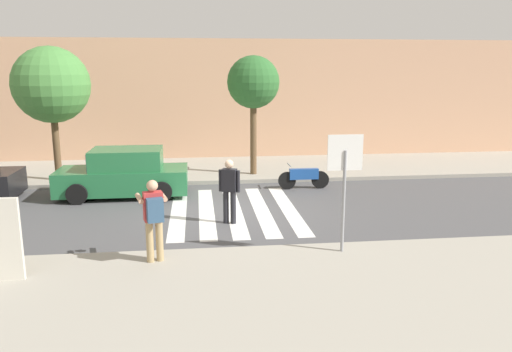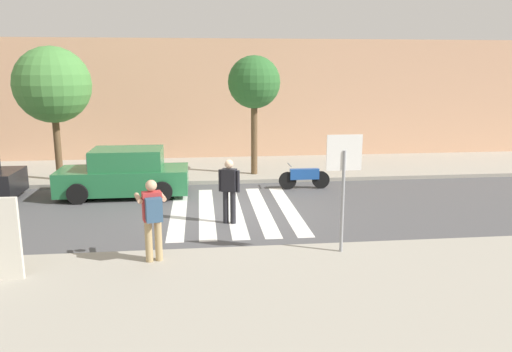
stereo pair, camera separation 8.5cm
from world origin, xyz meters
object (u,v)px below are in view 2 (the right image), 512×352
(street_tree_west, at_px, (52,85))
(street_tree_center, at_px, (254,83))
(parked_car_green, at_px, (125,174))
(motorcycle, at_px, (304,177))
(stop_sign, at_px, (344,167))
(pedestrian_crossing, at_px, (229,188))
(photographer_with_backpack, at_px, (153,214))

(street_tree_west, xyz_separation_m, street_tree_center, (7.05, 0.21, 0.04))
(parked_car_green, bearing_deg, motorcycle, 2.88)
(stop_sign, height_order, motorcycle, stop_sign)
(parked_car_green, xyz_separation_m, motorcycle, (5.95, 0.30, -0.31))
(stop_sign, height_order, street_tree_center, street_tree_center)
(parked_car_green, height_order, motorcycle, parked_car_green)
(pedestrian_crossing, relative_size, street_tree_west, 0.37)
(stop_sign, relative_size, parked_car_green, 0.63)
(stop_sign, relative_size, motorcycle, 1.46)
(motorcycle, bearing_deg, street_tree_west, 168.04)
(photographer_with_backpack, xyz_separation_m, motorcycle, (4.52, 6.47, -0.75))
(photographer_with_backpack, relative_size, parked_car_green, 0.42)
(stop_sign, height_order, parked_car_green, stop_sign)
(photographer_with_backpack, height_order, street_tree_west, street_tree_west)
(stop_sign, distance_m, street_tree_west, 11.53)
(photographer_with_backpack, bearing_deg, stop_sign, 1.99)
(parked_car_green, height_order, street_tree_center, street_tree_center)
(photographer_with_backpack, distance_m, street_tree_center, 9.30)
(photographer_with_backpack, xyz_separation_m, street_tree_center, (3.01, 8.48, 2.35))
(parked_car_green, relative_size, street_tree_center, 0.93)
(street_tree_west, height_order, street_tree_center, street_tree_west)
(motorcycle, bearing_deg, pedestrian_crossing, -127.75)
(photographer_with_backpack, distance_m, pedestrian_crossing, 3.36)
(pedestrian_crossing, bearing_deg, stop_sign, -50.24)
(street_tree_center, bearing_deg, street_tree_west, -178.32)
(pedestrian_crossing, bearing_deg, street_tree_west, 136.84)
(pedestrian_crossing, height_order, street_tree_center, street_tree_center)
(photographer_with_backpack, bearing_deg, parked_car_green, 103.13)
(pedestrian_crossing, distance_m, street_tree_center, 6.30)
(photographer_with_backpack, relative_size, pedestrian_crossing, 1.00)
(pedestrian_crossing, xyz_separation_m, street_tree_center, (1.28, 5.61, 2.54))
(stop_sign, xyz_separation_m, photographer_with_backpack, (-4.00, -0.14, -0.84))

